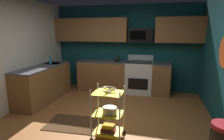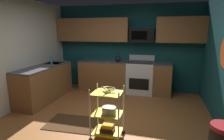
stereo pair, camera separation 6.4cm
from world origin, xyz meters
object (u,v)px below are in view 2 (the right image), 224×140
object	(u,v)px
oven_range	(140,77)
microwave	(142,35)
fruit_bowl	(107,90)
rolling_cart	(107,114)
book_stack	(107,128)
dish_soap_bottle	(51,60)
kettle	(118,59)
mixing_bowl_large	(109,110)

from	to	relation	value
oven_range	microwave	bearing A→B (deg)	90.26
oven_range	fruit_bowl	distance (m)	2.64
oven_range	rolling_cart	world-z (taller)	oven_range
book_stack	dish_soap_bottle	size ratio (longest dim) A/B	1.22
oven_range	kettle	xyz separation A→B (m)	(-0.68, -0.00, 0.52)
mixing_bowl_large	oven_range	bearing A→B (deg)	85.09
microwave	book_stack	distance (m)	3.11
mixing_bowl_large	dish_soap_bottle	xyz separation A→B (m)	(-2.15, 1.70, 0.50)
rolling_cart	book_stack	distance (m)	0.27
fruit_bowl	kettle	size ratio (longest dim) A/B	1.03
oven_range	rolling_cart	distance (m)	2.61
book_stack	kettle	xyz separation A→B (m)	(-0.43, 2.60, 0.82)
rolling_cart	mixing_bowl_large	world-z (taller)	rolling_cart
fruit_bowl	mixing_bowl_large	xyz separation A→B (m)	(0.03, -0.00, -0.36)
kettle	dish_soap_bottle	size ratio (longest dim) A/B	1.32
microwave	rolling_cart	distance (m)	2.99
oven_range	book_stack	world-z (taller)	oven_range
fruit_bowl	book_stack	bearing A→B (deg)	-63.43
fruit_bowl	kettle	world-z (taller)	kettle
fruit_bowl	book_stack	size ratio (longest dim) A/B	1.11
oven_range	dish_soap_bottle	size ratio (longest dim) A/B	5.50
microwave	kettle	world-z (taller)	microwave
rolling_cart	dish_soap_bottle	bearing A→B (deg)	141.31
dish_soap_bottle	fruit_bowl	bearing A→B (deg)	-38.69
oven_range	book_stack	size ratio (longest dim) A/B	4.51
book_stack	kettle	bearing A→B (deg)	99.44
microwave	fruit_bowl	bearing A→B (deg)	-95.28
oven_range	kettle	world-z (taller)	kettle
mixing_bowl_large	rolling_cart	bearing A→B (deg)	-180.00
microwave	dish_soap_bottle	bearing A→B (deg)	-157.04
oven_range	microwave	size ratio (longest dim) A/B	1.57
kettle	book_stack	bearing A→B (deg)	-80.56
oven_range	book_stack	xyz separation A→B (m)	(-0.25, -2.60, -0.30)
oven_range	microwave	xyz separation A→B (m)	(-0.00, 0.10, 1.22)
fruit_bowl	kettle	bearing A→B (deg)	99.44
microwave	book_stack	xyz separation A→B (m)	(-0.25, -2.71, -1.52)
microwave	kettle	size ratio (longest dim) A/B	2.65
fruit_bowl	mixing_bowl_large	world-z (taller)	fruit_bowl
fruit_bowl	book_stack	xyz separation A→B (m)	(0.00, -0.00, -0.70)
oven_range	mixing_bowl_large	size ratio (longest dim) A/B	4.37
kettle	microwave	bearing A→B (deg)	9.04
dish_soap_bottle	mixing_bowl_large	bearing A→B (deg)	-38.34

